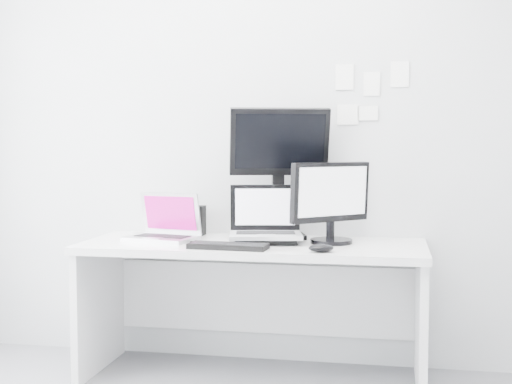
# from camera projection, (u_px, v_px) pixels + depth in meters

# --- Properties ---
(back_wall) EXTENTS (3.60, 0.00, 3.60)m
(back_wall) POSITION_uv_depth(u_px,v_px,m) (265.00, 126.00, 4.02)
(back_wall) COLOR silver
(back_wall) RESTS_ON ground
(desk) EXTENTS (1.80, 0.70, 0.73)m
(desk) POSITION_uv_depth(u_px,v_px,m) (253.00, 311.00, 3.75)
(desk) COLOR silver
(desk) RESTS_ON ground
(macbook) EXTENTS (0.41, 0.34, 0.27)m
(macbook) POSITION_uv_depth(u_px,v_px,m) (161.00, 216.00, 3.79)
(macbook) COLOR #B9B8BD
(macbook) RESTS_ON desk
(speaker) EXTENTS (0.09, 0.09, 0.17)m
(speaker) POSITION_uv_depth(u_px,v_px,m) (197.00, 220.00, 4.03)
(speaker) COLOR black
(speaker) RESTS_ON desk
(dell_laptop) EXTENTS (0.42, 0.36, 0.31)m
(dell_laptop) POSITION_uv_depth(u_px,v_px,m) (266.00, 214.00, 3.69)
(dell_laptop) COLOR #ACAEB3
(dell_laptop) RESTS_ON desk
(rear_monitor) EXTENTS (0.57, 0.34, 0.74)m
(rear_monitor) POSITION_uv_depth(u_px,v_px,m) (279.00, 172.00, 3.88)
(rear_monitor) COLOR black
(rear_monitor) RESTS_ON desk
(samsung_monitor) EXTENTS (0.50, 0.49, 0.44)m
(samsung_monitor) POSITION_uv_depth(u_px,v_px,m) (332.00, 201.00, 3.69)
(samsung_monitor) COLOR black
(samsung_monitor) RESTS_ON desk
(keyboard) EXTENTS (0.40, 0.17, 0.03)m
(keyboard) POSITION_uv_depth(u_px,v_px,m) (228.00, 246.00, 3.51)
(keyboard) COLOR black
(keyboard) RESTS_ON desk
(mouse) EXTENTS (0.14, 0.11, 0.04)m
(mouse) POSITION_uv_depth(u_px,v_px,m) (321.00, 248.00, 3.40)
(mouse) COLOR black
(mouse) RESTS_ON desk
(wall_note_0) EXTENTS (0.10, 0.00, 0.14)m
(wall_note_0) POSITION_uv_depth(u_px,v_px,m) (344.00, 77.00, 3.91)
(wall_note_0) COLOR white
(wall_note_0) RESTS_ON back_wall
(wall_note_1) EXTENTS (0.09, 0.00, 0.13)m
(wall_note_1) POSITION_uv_depth(u_px,v_px,m) (372.00, 84.00, 3.89)
(wall_note_1) COLOR white
(wall_note_1) RESTS_ON back_wall
(wall_note_2) EXTENTS (0.10, 0.00, 0.14)m
(wall_note_2) POSITION_uv_depth(u_px,v_px,m) (400.00, 74.00, 3.85)
(wall_note_2) COLOR white
(wall_note_2) RESTS_ON back_wall
(wall_note_3) EXTENTS (0.11, 0.00, 0.08)m
(wall_note_3) POSITION_uv_depth(u_px,v_px,m) (368.00, 113.00, 3.90)
(wall_note_3) COLOR white
(wall_note_3) RESTS_ON back_wall
(wall_note_4) EXTENTS (0.12, 0.00, 0.11)m
(wall_note_4) POSITION_uv_depth(u_px,v_px,m) (348.00, 115.00, 3.92)
(wall_note_4) COLOR white
(wall_note_4) RESTS_ON back_wall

